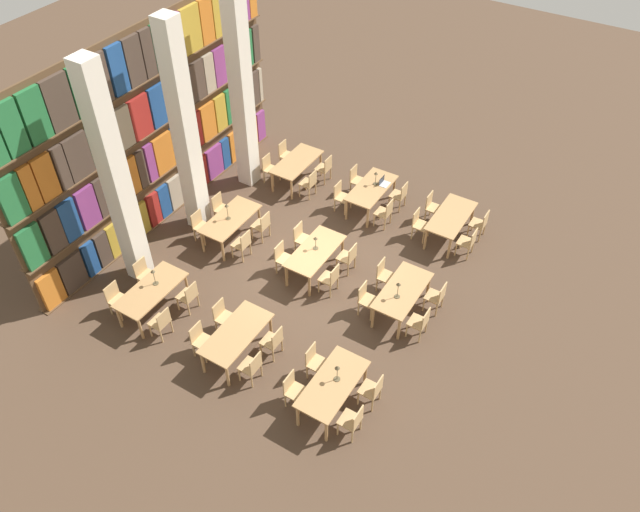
{
  "coord_description": "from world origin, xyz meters",
  "views": [
    {
      "loc": [
        -9.79,
        -6.25,
        11.53
      ],
      "look_at": [
        0.0,
        -0.25,
        0.67
      ],
      "focal_mm": 35.0,
      "sensor_mm": 36.0,
      "label": 1
    }
  ],
  "objects_px": {
    "reading_table_7": "(230,220)",
    "pillar_right": "(241,92)",
    "reading_table_1": "(402,292)",
    "reading_table_2": "(451,218)",
    "chair_26": "(189,296)",
    "chair_34": "(325,168)",
    "chair_1": "(294,390)",
    "chair_6": "(437,296)",
    "laptop": "(384,183)",
    "chair_30": "(262,225)",
    "pillar_left": "(116,180)",
    "chair_25": "(117,298)",
    "chair_11": "(432,207)",
    "reading_table_8": "(297,163)",
    "chair_14": "(273,341)",
    "chair_31": "(221,208)",
    "reading_table_5": "(371,190)",
    "chair_0": "(353,420)",
    "chair_20": "(385,212)",
    "pillar_center": "(185,132)",
    "chair_27": "(145,274)",
    "chair_35": "(286,154)",
    "desk_lamp_0": "(337,371)",
    "chair_9": "(419,224)",
    "chair_18": "(348,257)",
    "chair_19": "(302,238)",
    "reading_table_6": "(151,292)",
    "chair_33": "(270,168)",
    "chair_3": "(315,361)",
    "desk_lamp_3": "(376,176)",
    "chair_10": "(480,224)",
    "reading_table_4": "(315,253)",
    "reading_table_0": "(333,386)",
    "chair_13": "(201,340)",
    "chair_21": "(341,196)",
    "chair_22": "(400,195)",
    "chair_16": "(330,278)",
    "chair_28": "(243,244)",
    "chair_32": "(309,183)",
    "desk_lamp_2": "(316,241)",
    "desk_lamp_1": "(398,287)",
    "chair_5": "(366,299)",
    "chair_29": "(201,225)",
    "chair_23": "(357,179)",
    "chair_4": "(420,322)"
  },
  "relations": [
    {
      "from": "chair_28",
      "to": "desk_lamp_1",
      "type": "bearing_deg",
      "value": -87.7
    },
    {
      "from": "reading_table_4",
      "to": "desk_lamp_2",
      "type": "height_order",
      "value": "desk_lamp_2"
    },
    {
      "from": "chair_33",
      "to": "chair_25",
      "type": "bearing_deg",
      "value": -0.63
    },
    {
      "from": "chair_10",
      "to": "reading_table_4",
      "type": "height_order",
      "value": "chair_10"
    },
    {
      "from": "chair_11",
      "to": "chair_29",
      "type": "relative_size",
      "value": 1.0
    },
    {
      "from": "pillar_right",
      "to": "chair_6",
      "type": "xyz_separation_m",
      "value": [
        -1.95,
        -7.06,
        -2.52
      ]
    },
    {
      "from": "chair_13",
      "to": "chair_21",
      "type": "distance_m",
      "value": 6.22
    },
    {
      "from": "reading_table_0",
      "to": "chair_18",
      "type": "bearing_deg",
      "value": 25.0
    },
    {
      "from": "chair_1",
      "to": "chair_6",
      "type": "relative_size",
      "value": 1.0
    },
    {
      "from": "chair_5",
      "to": "chair_32",
      "type": "xyz_separation_m",
      "value": [
        3.21,
        3.65,
        0.0
      ]
    },
    {
      "from": "pillar_right",
      "to": "chair_32",
      "type": "height_order",
      "value": "pillar_right"
    },
    {
      "from": "reading_table_0",
      "to": "chair_19",
      "type": "distance_m",
      "value": 4.89
    },
    {
      "from": "reading_table_7",
      "to": "pillar_right",
      "type": "bearing_deg",
      "value": 26.2
    },
    {
      "from": "pillar_center",
      "to": "chair_30",
      "type": "bearing_deg",
      "value": -78.11
    },
    {
      "from": "chair_26",
      "to": "chair_28",
      "type": "relative_size",
      "value": 1.0
    },
    {
      "from": "chair_31",
      "to": "laptop",
      "type": "bearing_deg",
      "value": 130.71
    },
    {
      "from": "chair_9",
      "to": "desk_lamp_3",
      "type": "height_order",
      "value": "desk_lamp_3"
    },
    {
      "from": "chair_6",
      "to": "chair_13",
      "type": "bearing_deg",
      "value": 135.06
    },
    {
      "from": "chair_11",
      "to": "reading_table_8",
      "type": "xyz_separation_m",
      "value": [
        -0.46,
        4.26,
        0.18
      ]
    },
    {
      "from": "reading_table_4",
      "to": "chair_11",
      "type": "bearing_deg",
      "value": -25.93
    },
    {
      "from": "chair_3",
      "to": "chair_4",
      "type": "xyz_separation_m",
      "value": [
        2.23,
        -1.48,
        0.0
      ]
    },
    {
      "from": "pillar_left",
      "to": "chair_25",
      "type": "xyz_separation_m",
      "value": [
        -1.26,
        -0.5,
        -2.52
      ]
    },
    {
      "from": "chair_26",
      "to": "chair_34",
      "type": "height_order",
      "value": "same"
    },
    {
      "from": "chair_22",
      "to": "reading_table_8",
      "type": "xyz_separation_m",
      "value": [
        -0.46,
        3.24,
        0.18
      ]
    },
    {
      "from": "chair_10",
      "to": "reading_table_7",
      "type": "xyz_separation_m",
      "value": [
        -3.62,
        5.76,
        0.18
      ]
    },
    {
      "from": "chair_6",
      "to": "chair_33",
      "type": "distance_m",
      "value": 6.86
    },
    {
      "from": "chair_20",
      "to": "chair_14",
      "type": "bearing_deg",
      "value": 179.36
    },
    {
      "from": "desk_lamp_0",
      "to": "chair_11",
      "type": "bearing_deg",
      "value": 6.56
    },
    {
      "from": "chair_11",
      "to": "chair_18",
      "type": "height_order",
      "value": "same"
    },
    {
      "from": "pillar_center",
      "to": "reading_table_6",
      "type": "distance_m",
      "value": 4.12
    },
    {
      "from": "reading_table_5",
      "to": "chair_31",
      "type": "distance_m",
      "value": 4.3
    },
    {
      "from": "chair_19",
      "to": "reading_table_6",
      "type": "relative_size",
      "value": 0.49
    },
    {
      "from": "laptop",
      "to": "chair_30",
      "type": "bearing_deg",
      "value": 145.09
    },
    {
      "from": "chair_20",
      "to": "chair_34",
      "type": "height_order",
      "value": "same"
    },
    {
      "from": "chair_14",
      "to": "chair_22",
      "type": "relative_size",
      "value": 1.0
    },
    {
      "from": "desk_lamp_2",
      "to": "chair_21",
      "type": "xyz_separation_m",
      "value": [
        2.53,
        0.7,
        -0.53
      ]
    },
    {
      "from": "chair_5",
      "to": "chair_23",
      "type": "relative_size",
      "value": 1.0
    },
    {
      "from": "chair_27",
      "to": "chair_35",
      "type": "relative_size",
      "value": 1.0
    },
    {
      "from": "chair_14",
      "to": "chair_31",
      "type": "xyz_separation_m",
      "value": [
        3.16,
        3.97,
        0.0
      ]
    },
    {
      "from": "chair_34",
      "to": "chair_0",
      "type": "bearing_deg",
      "value": -145.15
    },
    {
      "from": "pillar_center",
      "to": "reading_table_1",
      "type": "bearing_deg",
      "value": -90.32
    },
    {
      "from": "reading_table_1",
      "to": "reading_table_2",
      "type": "distance_m",
      "value": 3.19
    },
    {
      "from": "chair_3",
      "to": "desk_lamp_3",
      "type": "distance_m",
      "value": 6.34
    },
    {
      "from": "desk_lamp_0",
      "to": "chair_9",
      "type": "height_order",
      "value": "desk_lamp_0"
    },
    {
      "from": "chair_21",
      "to": "chair_35",
      "type": "height_order",
      "value": "same"
    },
    {
      "from": "chair_33",
      "to": "pillar_left",
      "type": "bearing_deg",
      "value": -6.43
    },
    {
      "from": "chair_28",
      "to": "reading_table_8",
      "type": "relative_size",
      "value": 0.49
    },
    {
      "from": "reading_table_1",
      "to": "chair_20",
      "type": "height_order",
      "value": "chair_20"
    },
    {
      "from": "chair_9",
      "to": "chair_16",
      "type": "height_order",
      "value": "same"
    },
    {
      "from": "pillar_center",
      "to": "chair_32",
      "type": "relative_size",
      "value": 6.83
    }
  ]
}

